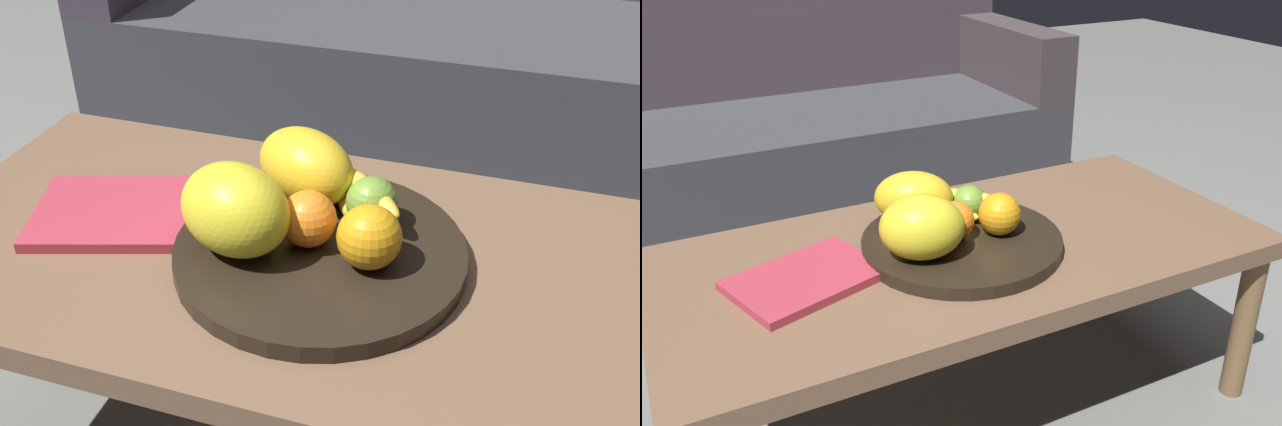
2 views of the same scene
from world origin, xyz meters
TOP-DOWN VIEW (x-y plane):
  - ground_plane at (0.00, 0.00)m, footprint 8.00×8.00m
  - coffee_table at (0.00, 0.00)m, footprint 1.18×0.56m
  - couch at (-0.07, 1.12)m, footprint 1.70×0.70m
  - fruit_bowl at (-0.01, -0.01)m, footprint 0.39×0.39m
  - melon_large_front at (-0.11, -0.05)m, footprint 0.19×0.17m
  - melon_smaller_beside at (-0.07, 0.09)m, footprint 0.19×0.17m
  - orange_front at (-0.03, -0.01)m, footprint 0.08×0.08m
  - orange_left at (0.06, -0.03)m, footprint 0.08×0.08m
  - apple_front at (0.04, 0.06)m, footprint 0.07×0.07m
  - banana_bunch at (0.02, 0.07)m, footprint 0.14×0.15m
  - magazine at (-0.32, -0.00)m, footprint 0.29×0.25m

SIDE VIEW (x-z plane):
  - ground_plane at x=0.00m, z-range 0.00..0.00m
  - couch at x=-0.07m, z-range -0.15..0.75m
  - coffee_table at x=0.00m, z-range 0.15..0.55m
  - magazine at x=-0.32m, z-range 0.40..0.41m
  - fruit_bowl at x=-0.01m, z-range 0.40..0.42m
  - banana_bunch at x=0.02m, z-range 0.42..0.48m
  - apple_front at x=0.04m, z-range 0.42..0.49m
  - orange_front at x=-0.03m, z-range 0.42..0.50m
  - orange_left at x=0.06m, z-range 0.42..0.50m
  - melon_smaller_beside at x=-0.07m, z-range 0.42..0.53m
  - melon_large_front at x=-0.11m, z-range 0.42..0.54m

